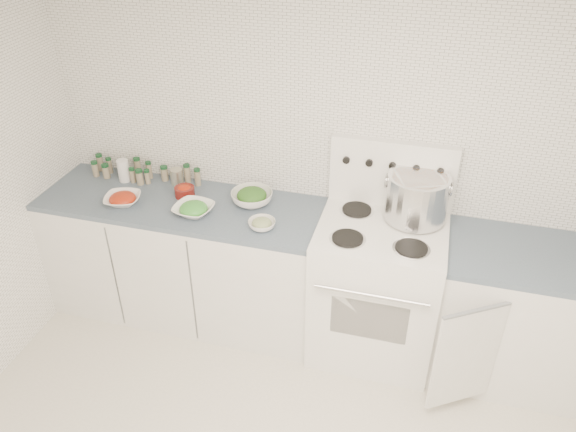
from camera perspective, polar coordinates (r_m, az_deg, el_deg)
The scene contains 13 objects.
room_walls at distance 2.12m, azimuth -5.89°, elevation -2.46°, with size 3.54×3.04×2.52m.
counter_left at distance 3.93m, azimuth -10.25°, elevation -4.20°, with size 1.85×0.62×0.90m.
stove at distance 3.61m, azimuth 8.98°, elevation -6.96°, with size 0.76×0.70×1.36m.
counter_right at distance 3.69m, azimuth 21.81°, elevation -9.27°, with size 0.89×0.84×0.90m.
stock_pot at distance 3.38m, azimuth 12.96°, elevation 2.04°, with size 0.39×0.36×0.28m.
bowl_tomato at distance 3.74m, azimuth -16.46°, elevation 1.67°, with size 0.27×0.27×0.08m.
bowl_snowpea at distance 3.53m, azimuth -9.57°, elevation 0.71°, with size 0.27×0.27×0.08m.
bowl_broccoli at distance 3.58m, azimuth -3.69°, elevation 1.96°, with size 0.31×0.31×0.11m.
bowl_zucchini at distance 3.35m, azimuth -2.67°, elevation -0.80°, with size 0.17×0.17×0.07m.
bowl_pepper at distance 3.72m, azimuth -10.46°, elevation 2.52°, with size 0.13×0.13×0.08m.
salt_canister at distance 3.98m, azimuth -16.36°, elevation 4.45°, with size 0.08×0.08×0.16m, color white.
tin_can at distance 3.87m, azimuth -11.23°, elevation 3.93°, with size 0.08×0.08×0.11m, color #B2AE96.
spice_cluster at distance 4.00m, azimuth -14.98°, elevation 4.48°, with size 0.79×0.16×0.13m.
Camera 1 is at (0.67, -1.61, 2.77)m, focal length 35.00 mm.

